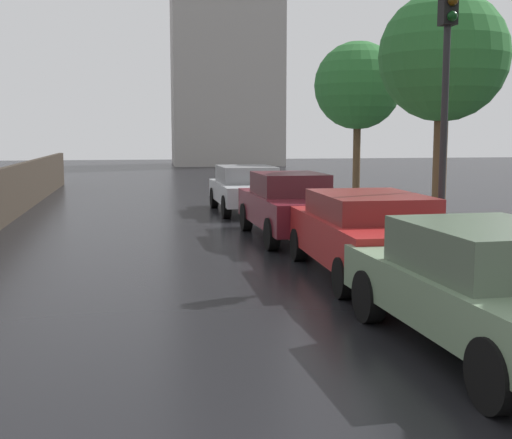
{
  "coord_description": "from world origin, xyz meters",
  "views": [
    {
      "loc": [
        -0.85,
        -2.88,
        2.38
      ],
      "look_at": [
        0.98,
        7.42,
        1.05
      ],
      "focal_mm": 47.38,
      "sensor_mm": 36.0,
      "label": 1
    }
  ],
  "objects_px": {
    "car_red_far_lane": "(368,232)",
    "car_green_far_ahead": "(489,287)",
    "car_maroon_near_kerb": "(291,205)",
    "car_silver_mid_road": "(247,188)",
    "street_tree_far": "(358,86)",
    "street_tree_near": "(443,58)",
    "traffic_light": "(446,71)"
  },
  "relations": [
    {
      "from": "car_maroon_near_kerb",
      "to": "street_tree_near",
      "type": "bearing_deg",
      "value": 10.39
    },
    {
      "from": "car_silver_mid_road",
      "to": "traffic_light",
      "type": "height_order",
      "value": "traffic_light"
    },
    {
      "from": "car_maroon_near_kerb",
      "to": "street_tree_near",
      "type": "distance_m",
      "value": 5.32
    },
    {
      "from": "car_red_far_lane",
      "to": "car_maroon_near_kerb",
      "type": "bearing_deg",
      "value": 95.97
    },
    {
      "from": "street_tree_far",
      "to": "traffic_light",
      "type": "bearing_deg",
      "value": -101.15
    },
    {
      "from": "car_maroon_near_kerb",
      "to": "car_silver_mid_road",
      "type": "bearing_deg",
      "value": 90.23
    },
    {
      "from": "car_maroon_near_kerb",
      "to": "car_red_far_lane",
      "type": "height_order",
      "value": "car_maroon_near_kerb"
    },
    {
      "from": "car_maroon_near_kerb",
      "to": "car_green_far_ahead",
      "type": "relative_size",
      "value": 1.01
    },
    {
      "from": "car_red_far_lane",
      "to": "car_green_far_ahead",
      "type": "bearing_deg",
      "value": -90.29
    },
    {
      "from": "car_green_far_ahead",
      "to": "car_silver_mid_road",
      "type": "bearing_deg",
      "value": 89.57
    },
    {
      "from": "traffic_light",
      "to": "street_tree_far",
      "type": "relative_size",
      "value": 0.88
    },
    {
      "from": "traffic_light",
      "to": "car_maroon_near_kerb",
      "type": "bearing_deg",
      "value": 114.51
    },
    {
      "from": "car_maroon_near_kerb",
      "to": "car_silver_mid_road",
      "type": "relative_size",
      "value": 1.06
    },
    {
      "from": "traffic_light",
      "to": "car_green_far_ahead",
      "type": "bearing_deg",
      "value": -109.1
    },
    {
      "from": "car_silver_mid_road",
      "to": "street_tree_far",
      "type": "xyz_separation_m",
      "value": [
        4.16,
        2.02,
        3.25
      ]
    },
    {
      "from": "traffic_light",
      "to": "car_red_far_lane",
      "type": "bearing_deg",
      "value": -169.88
    },
    {
      "from": "car_maroon_near_kerb",
      "to": "traffic_light",
      "type": "height_order",
      "value": "traffic_light"
    },
    {
      "from": "car_green_far_ahead",
      "to": "street_tree_near",
      "type": "relative_size",
      "value": 0.76
    },
    {
      "from": "street_tree_near",
      "to": "street_tree_far",
      "type": "height_order",
      "value": "street_tree_near"
    },
    {
      "from": "street_tree_near",
      "to": "car_silver_mid_road",
      "type": "bearing_deg",
      "value": 131.74
    },
    {
      "from": "car_red_far_lane",
      "to": "street_tree_far",
      "type": "xyz_separation_m",
      "value": [
        3.67,
        11.61,
        3.24
      ]
    },
    {
      "from": "car_maroon_near_kerb",
      "to": "street_tree_far",
      "type": "height_order",
      "value": "street_tree_far"
    },
    {
      "from": "car_green_far_ahead",
      "to": "street_tree_far",
      "type": "xyz_separation_m",
      "value": [
        3.76,
        15.75,
        3.25
      ]
    },
    {
      "from": "car_silver_mid_road",
      "to": "car_red_far_lane",
      "type": "distance_m",
      "value": 9.61
    },
    {
      "from": "traffic_light",
      "to": "street_tree_far",
      "type": "xyz_separation_m",
      "value": [
        2.24,
        11.36,
        0.55
      ]
    },
    {
      "from": "car_silver_mid_road",
      "to": "street_tree_near",
      "type": "relative_size",
      "value": 0.72
    },
    {
      "from": "car_green_far_ahead",
      "to": "car_red_far_lane",
      "type": "xyz_separation_m",
      "value": [
        0.09,
        4.14,
        0.01
      ]
    },
    {
      "from": "street_tree_near",
      "to": "street_tree_far",
      "type": "xyz_separation_m",
      "value": [
        0.06,
        6.61,
        -0.23
      ]
    },
    {
      "from": "car_silver_mid_road",
      "to": "traffic_light",
      "type": "bearing_deg",
      "value": -78.99
    },
    {
      "from": "car_silver_mid_road",
      "to": "car_green_far_ahead",
      "type": "xyz_separation_m",
      "value": [
        0.4,
        -13.73,
        -0.0
      ]
    },
    {
      "from": "car_red_far_lane",
      "to": "traffic_light",
      "type": "xyz_separation_m",
      "value": [
        1.43,
        0.26,
        2.7
      ]
    },
    {
      "from": "car_maroon_near_kerb",
      "to": "street_tree_near",
      "type": "relative_size",
      "value": 0.77
    }
  ]
}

